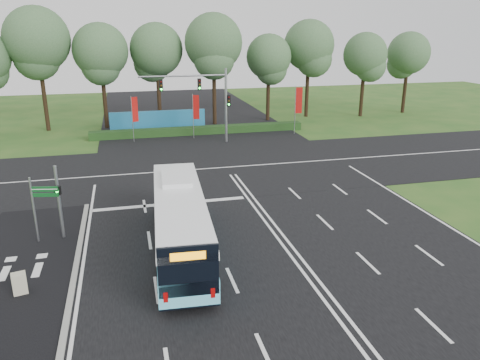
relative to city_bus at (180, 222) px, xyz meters
name	(u,v)px	position (x,y,z in m)	size (l,w,h in m)	color
ground	(270,228)	(5.13, 1.67, -1.64)	(120.00, 120.00, 0.00)	#25521B
road_main	(270,228)	(5.13, 1.67, -1.62)	(20.00, 120.00, 0.04)	black
road_cross	(225,168)	(5.13, 13.67, -1.61)	(120.00, 14.00, 0.05)	black
bike_path	(17,284)	(-7.37, -1.33, -1.61)	(5.00, 18.00, 0.06)	black
kerb_strip	(74,276)	(-4.97, -1.33, -1.58)	(0.25, 18.00, 0.12)	gray
city_bus	(180,222)	(0.00, 0.00, 0.00)	(3.06, 11.45, 3.25)	#6BD9F8
pedestrian_signal	(59,200)	(-5.87, 3.06, 0.55)	(0.37, 0.44, 4.01)	gray
street_sign	(39,201)	(-6.77, 2.82, 0.63)	(1.37, 0.34, 3.55)	gray
utility_cabinet	(20,284)	(-7.03, -2.22, -1.16)	(0.57, 0.48, 0.95)	#BBB396
banner_flag_left	(134,112)	(-1.36, 24.40, 1.25)	(0.61, 0.29, 4.43)	gray
banner_flag_mid	(195,110)	(4.51, 24.34, 1.25)	(0.63, 0.25, 4.42)	gray
banner_flag_right	(298,103)	(15.00, 23.86, 1.55)	(0.72, 0.20, 4.92)	gray
traffic_light_gantry	(207,94)	(5.34, 22.17, 3.03)	(8.41, 0.28, 7.00)	gray
hedge	(199,130)	(5.13, 26.17, -1.24)	(22.00, 1.20, 0.80)	#173413
blue_hoarding	(158,121)	(1.13, 28.67, -0.54)	(10.00, 0.30, 2.20)	#1A648F
eucalyptus_row	(198,49)	(6.08, 31.93, 6.69)	(53.77, 8.21, 12.74)	black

